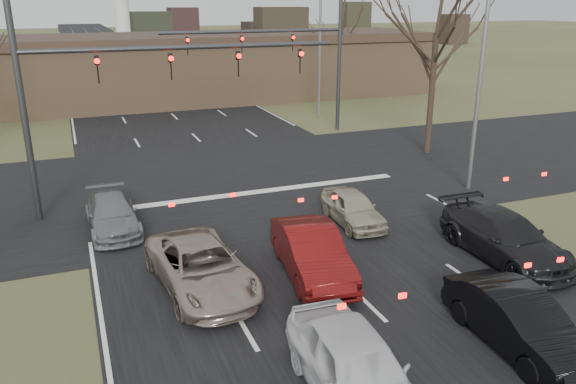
{
  "coord_description": "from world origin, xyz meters",
  "views": [
    {
      "loc": [
        -7.0,
        -8.9,
        7.9
      ],
      "look_at": [
        -0.68,
        7.12,
        2.0
      ],
      "focal_mm": 35.0,
      "sensor_mm": 36.0,
      "label": 1
    }
  ],
  "objects_px": {
    "car_black_hatch": "(519,321)",
    "car_silver_ahead": "(353,208)",
    "car_charcoal_sedan": "(505,237)",
    "building": "(181,67)",
    "car_grey_ahead": "(112,214)",
    "mast_arm_near": "(116,81)",
    "car_white_sedan": "(356,369)",
    "car_red_ahead": "(312,252)",
    "streetlight_right_near": "(479,60)",
    "streetlight_right_far": "(318,36)",
    "car_silver_suv": "(201,267)",
    "mast_arm_far": "(297,51)"
  },
  "relations": [
    {
      "from": "car_grey_ahead",
      "to": "streetlight_right_near",
      "type": "bearing_deg",
      "value": -5.06
    },
    {
      "from": "mast_arm_far",
      "to": "car_silver_suv",
      "type": "height_order",
      "value": "mast_arm_far"
    },
    {
      "from": "streetlight_right_far",
      "to": "car_charcoal_sedan",
      "type": "relative_size",
      "value": 2.0
    },
    {
      "from": "car_charcoal_sedan",
      "to": "car_silver_ahead",
      "type": "xyz_separation_m",
      "value": [
        -3.12,
        4.43,
        -0.11
      ]
    },
    {
      "from": "streetlight_right_far",
      "to": "car_silver_suv",
      "type": "relative_size",
      "value": 2.01
    },
    {
      "from": "streetlight_right_near",
      "to": "car_black_hatch",
      "type": "xyz_separation_m",
      "value": [
        -6.5,
        -10.15,
        -4.89
      ]
    },
    {
      "from": "streetlight_right_far",
      "to": "car_grey_ahead",
      "type": "relative_size",
      "value": 2.41
    },
    {
      "from": "car_grey_ahead",
      "to": "mast_arm_near",
      "type": "bearing_deg",
      "value": 68.52
    },
    {
      "from": "streetlight_right_far",
      "to": "car_black_hatch",
      "type": "distance_m",
      "value": 28.46
    },
    {
      "from": "streetlight_right_far",
      "to": "car_silver_suv",
      "type": "distance_m",
      "value": 25.82
    },
    {
      "from": "car_charcoal_sedan",
      "to": "car_white_sedan",
      "type": "bearing_deg",
      "value": -149.33
    },
    {
      "from": "streetlight_right_near",
      "to": "car_white_sedan",
      "type": "height_order",
      "value": "streetlight_right_near"
    },
    {
      "from": "mast_arm_near",
      "to": "car_charcoal_sedan",
      "type": "relative_size",
      "value": 2.42
    },
    {
      "from": "mast_arm_far",
      "to": "streetlight_right_far",
      "type": "bearing_deg",
      "value": 51.89
    },
    {
      "from": "streetlight_right_far",
      "to": "car_charcoal_sedan",
      "type": "bearing_deg",
      "value": -99.39
    },
    {
      "from": "streetlight_right_near",
      "to": "mast_arm_far",
      "type": "bearing_deg",
      "value": 101.47
    },
    {
      "from": "streetlight_right_near",
      "to": "car_silver_ahead",
      "type": "bearing_deg",
      "value": -165.44
    },
    {
      "from": "car_charcoal_sedan",
      "to": "car_red_ahead",
      "type": "xyz_separation_m",
      "value": [
        -6.23,
        1.17,
        0.02
      ]
    },
    {
      "from": "car_black_hatch",
      "to": "car_grey_ahead",
      "type": "relative_size",
      "value": 1.02
    },
    {
      "from": "streetlight_right_near",
      "to": "car_charcoal_sedan",
      "type": "height_order",
      "value": "streetlight_right_near"
    },
    {
      "from": "car_silver_suv",
      "to": "streetlight_right_near",
      "type": "bearing_deg",
      "value": 14.5
    },
    {
      "from": "car_grey_ahead",
      "to": "car_red_ahead",
      "type": "bearing_deg",
      "value": -49.6
    },
    {
      "from": "car_charcoal_sedan",
      "to": "building",
      "type": "bearing_deg",
      "value": 97.09
    },
    {
      "from": "car_black_hatch",
      "to": "car_silver_ahead",
      "type": "relative_size",
      "value": 1.18
    },
    {
      "from": "car_red_ahead",
      "to": "car_silver_suv",
      "type": "bearing_deg",
      "value": -178.98
    },
    {
      "from": "car_red_ahead",
      "to": "car_black_hatch",
      "type": "bearing_deg",
      "value": -52.22
    },
    {
      "from": "car_grey_ahead",
      "to": "car_black_hatch",
      "type": "bearing_deg",
      "value": -54.59
    },
    {
      "from": "building",
      "to": "car_silver_ahead",
      "type": "relative_size",
      "value": 11.74
    },
    {
      "from": "building",
      "to": "car_charcoal_sedan",
      "type": "distance_m",
      "value": 34.34
    },
    {
      "from": "car_silver_suv",
      "to": "car_black_hatch",
      "type": "distance_m",
      "value": 8.44
    },
    {
      "from": "car_silver_suv",
      "to": "car_silver_ahead",
      "type": "relative_size",
      "value": 1.38
    },
    {
      "from": "car_silver_ahead",
      "to": "streetlight_right_near",
      "type": "bearing_deg",
      "value": 18.16
    },
    {
      "from": "mast_arm_near",
      "to": "streetlight_right_near",
      "type": "bearing_deg",
      "value": -12.05
    },
    {
      "from": "car_charcoal_sedan",
      "to": "car_silver_ahead",
      "type": "bearing_deg",
      "value": 126.37
    },
    {
      "from": "car_charcoal_sedan",
      "to": "car_silver_ahead",
      "type": "relative_size",
      "value": 1.39
    },
    {
      "from": "car_silver_suv",
      "to": "car_charcoal_sedan",
      "type": "relative_size",
      "value": 0.99
    },
    {
      "from": "mast_arm_near",
      "to": "car_white_sedan",
      "type": "bearing_deg",
      "value": -77.17
    },
    {
      "from": "car_charcoal_sedan",
      "to": "car_silver_ahead",
      "type": "distance_m",
      "value": 5.42
    },
    {
      "from": "mast_arm_near",
      "to": "streetlight_right_far",
      "type": "height_order",
      "value": "streetlight_right_far"
    },
    {
      "from": "mast_arm_far",
      "to": "car_charcoal_sedan",
      "type": "height_order",
      "value": "mast_arm_far"
    },
    {
      "from": "car_white_sedan",
      "to": "car_charcoal_sedan",
      "type": "bearing_deg",
      "value": 32.49
    },
    {
      "from": "car_charcoal_sedan",
      "to": "car_silver_suv",
      "type": "bearing_deg",
      "value": 172.03
    },
    {
      "from": "building",
      "to": "streetlight_right_near",
      "type": "relative_size",
      "value": 4.24
    },
    {
      "from": "car_black_hatch",
      "to": "mast_arm_near",
      "type": "bearing_deg",
      "value": 122.85
    },
    {
      "from": "car_grey_ahead",
      "to": "car_red_ahead",
      "type": "xyz_separation_m",
      "value": [
        5.26,
        -5.87,
        0.15
      ]
    },
    {
      "from": "car_charcoal_sedan",
      "to": "car_silver_ahead",
      "type": "height_order",
      "value": "car_charcoal_sedan"
    },
    {
      "from": "streetlight_right_near",
      "to": "streetlight_right_far",
      "type": "distance_m",
      "value": 17.01
    },
    {
      "from": "car_silver_suv",
      "to": "car_red_ahead",
      "type": "bearing_deg",
      "value": -11.51
    },
    {
      "from": "car_grey_ahead",
      "to": "car_silver_ahead",
      "type": "bearing_deg",
      "value": -18.76
    },
    {
      "from": "building",
      "to": "car_silver_suv",
      "type": "distance_m",
      "value": 33.17
    }
  ]
}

